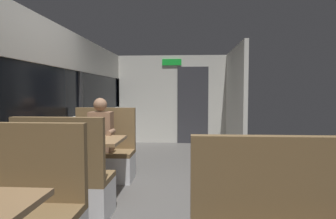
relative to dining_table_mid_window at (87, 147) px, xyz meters
name	(u,v)px	position (x,y,z in m)	size (l,w,h in m)	color
ground_plane	(154,202)	(0.89, -0.18, -0.65)	(3.30, 9.20, 0.02)	#514F4C
carriage_window_panel_left	(38,111)	(-0.56, -0.18, 0.47)	(0.09, 8.48, 2.30)	beige
carriage_end_bulkhead	(174,100)	(0.95, 4.02, 0.50)	(2.90, 0.11, 2.30)	beige
carriage_aisle_panel_right	(235,101)	(2.34, 2.82, 0.51)	(0.08, 2.40, 2.30)	beige
dining_table_mid_window	(87,147)	(0.00, 0.00, 0.00)	(0.90, 0.70, 0.74)	#9E9EA3
bench_mid_window_facing_end	(66,188)	(0.00, -0.70, -0.31)	(0.95, 0.50, 1.10)	silver
bench_mid_window_facing_entry	(103,158)	(0.00, 0.70, -0.31)	(0.95, 0.50, 1.10)	silver
seated_passenger	(102,145)	(0.00, 0.63, -0.10)	(0.47, 0.55, 1.26)	#26262D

